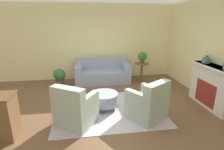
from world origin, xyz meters
The scene contains 13 objects.
ground_plane centered at (0.00, 0.00, 0.00)m, with size 16.00×16.00×0.00m, color brown.
wall_back centered at (0.00, 2.78, 1.40)m, with size 9.44×0.12×2.80m.
wall_right centered at (2.89, 0.00, 1.40)m, with size 0.12×9.67×2.80m.
rug centered at (0.00, 0.00, 0.01)m, with size 2.63×2.08×0.01m.
couch centered at (0.04, 2.18, 0.32)m, with size 1.95×0.87×0.86m.
armchair_left centered at (-0.81, -0.56, 0.37)m, with size 0.99×0.99×0.93m.
armchair_right centered at (0.81, -0.56, 0.37)m, with size 0.99×0.99×0.93m.
ottoman_table centered at (-0.12, 0.08, 0.27)m, with size 0.70×0.70×0.41m.
side_table centered at (1.47, 1.99, 0.47)m, with size 0.51×0.51×0.70m.
fireplace centered at (2.65, -0.20, 0.57)m, with size 0.44×1.45×1.09m.
vase_mantel_near centered at (2.63, 0.17, 1.17)m, with size 0.20×0.20×0.21m.
potted_plant_on_side_table centered at (1.47, 1.99, 0.94)m, with size 0.32×0.32×0.41m.
potted_plant_floor centered at (-1.46, 2.00, 0.34)m, with size 0.40×0.40×0.60m.
Camera 1 is at (-0.53, -3.97, 2.15)m, focal length 28.00 mm.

